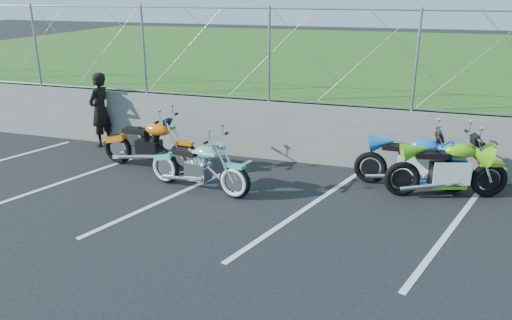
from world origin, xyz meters
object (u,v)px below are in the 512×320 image
(naked_orange, at_px, (151,146))
(cruiser_turquoise, at_px, (200,168))
(sportbike_blue, at_px, (413,164))
(person_standing, at_px, (100,110))
(sportbike_green, at_px, (448,171))

(naked_orange, bearing_deg, cruiser_turquoise, -25.08)
(cruiser_turquoise, distance_m, sportbike_blue, 4.05)
(naked_orange, xyz_separation_m, sportbike_blue, (5.29, 0.54, -0.01))
(sportbike_blue, height_order, person_standing, person_standing)
(sportbike_blue, distance_m, person_standing, 7.31)
(person_standing, bearing_deg, sportbike_green, 86.39)
(cruiser_turquoise, distance_m, naked_orange, 1.69)
(person_standing, bearing_deg, naked_orange, 62.64)
(cruiser_turquoise, relative_size, sportbike_blue, 1.02)
(cruiser_turquoise, bearing_deg, sportbike_blue, 31.06)
(sportbike_green, xyz_separation_m, sportbike_blue, (-0.61, 0.25, -0.02))
(sportbike_blue, xyz_separation_m, person_standing, (-7.27, 0.60, 0.40))
(naked_orange, xyz_separation_m, sportbike_green, (5.90, 0.29, 0.00))
(cruiser_turquoise, xyz_separation_m, naked_orange, (-1.48, 0.82, 0.05))
(cruiser_turquoise, relative_size, naked_orange, 0.95)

